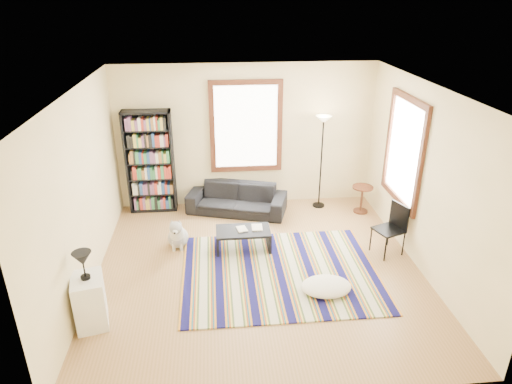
{
  "coord_description": "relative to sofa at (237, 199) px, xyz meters",
  "views": [
    {
      "loc": [
        -0.64,
        -6.02,
        4.02
      ],
      "look_at": [
        0.0,
        0.5,
        1.1
      ],
      "focal_mm": 32.0,
      "sensor_mm": 36.0,
      "label": 1
    }
  ],
  "objects": [
    {
      "name": "wall_left",
      "position": [
        -2.33,
        -2.05,
        1.12
      ],
      "size": [
        0.1,
        5.0,
        2.8
      ],
      "primitive_type": "cube",
      "color": "#FFE2AB",
      "rests_on": "floor"
    },
    {
      "name": "wall_right",
      "position": [
        2.77,
        -2.05,
        1.12
      ],
      "size": [
        0.1,
        5.0,
        2.8
      ],
      "primitive_type": "cube",
      "color": "#FFE2AB",
      "rests_on": "floor"
    },
    {
      "name": "rug",
      "position": [
        0.53,
        -2.18,
        -0.27
      ],
      "size": [
        2.99,
        2.39,
        0.02
      ],
      "primitive_type": "cube",
      "color": "#0E0D42",
      "rests_on": "floor"
    },
    {
      "name": "wall_front",
      "position": [
        0.22,
        -4.6,
        1.12
      ],
      "size": [
        5.0,
        0.1,
        2.8
      ],
      "primitive_type": "cube",
      "color": "#FFE2AB",
      "rests_on": "floor"
    },
    {
      "name": "coffee_table",
      "position": [
        0.02,
        -1.42,
        -0.1
      ],
      "size": [
        1.03,
        0.83,
        0.36
      ],
      "primitive_type": "cube",
      "rotation": [
        0.0,
        0.0,
        0.44
      ],
      "color": "black",
      "rests_on": "floor"
    },
    {
      "name": "window_right",
      "position": [
        2.69,
        -1.25,
        1.32
      ],
      "size": [
        0.06,
        1.2,
        1.6
      ],
      "primitive_type": "cube",
      "color": "white",
      "rests_on": "wall_right"
    },
    {
      "name": "dog",
      "position": [
        -1.07,
        -1.22,
        -0.0
      ],
      "size": [
        0.42,
        0.57,
        0.55
      ],
      "primitive_type": null,
      "rotation": [
        0.0,
        0.0,
        -0.05
      ],
      "color": "silver",
      "rests_on": "floor"
    },
    {
      "name": "bookshelf",
      "position": [
        -1.63,
        0.27,
        0.72
      ],
      "size": [
        0.9,
        0.3,
        2.0
      ],
      "primitive_type": "cube",
      "color": "black",
      "rests_on": "floor"
    },
    {
      "name": "folding_chair",
      "position": [
        2.37,
        -1.78,
        0.15
      ],
      "size": [
        0.54,
        0.52,
        0.86
      ],
      "primitive_type": "cube",
      "rotation": [
        0.0,
        0.0,
        0.37
      ],
      "color": "black",
      "rests_on": "floor"
    },
    {
      "name": "side_table",
      "position": [
        2.42,
        -0.24,
        -0.01
      ],
      "size": [
        0.49,
        0.49,
        0.54
      ],
      "primitive_type": "cylinder",
      "rotation": [
        0.0,
        0.0,
        0.25
      ],
      "color": "#4C2713",
      "rests_on": "floor"
    },
    {
      "name": "book_a",
      "position": [
        -0.08,
        -1.42,
        0.09
      ],
      "size": [
        0.24,
        0.2,
        0.02
      ],
      "primitive_type": "imported",
      "rotation": [
        0.0,
        0.0,
        0.2
      ],
      "color": "beige",
      "rests_on": "coffee_table"
    },
    {
      "name": "white_cabinet",
      "position": [
        -2.08,
        -3.1,
        0.07
      ],
      "size": [
        0.48,
        0.57,
        0.7
      ],
      "primitive_type": "cube",
      "rotation": [
        0.0,
        0.0,
        0.23
      ],
      "color": "white",
      "rests_on": "floor"
    },
    {
      "name": "ceiling",
      "position": [
        0.22,
        -2.05,
        2.57
      ],
      "size": [
        5.0,
        5.0,
        0.1
      ],
      "primitive_type": "cube",
      "color": "white",
      "rests_on": "floor"
    },
    {
      "name": "table_lamp",
      "position": [
        -2.08,
        -3.1,
        0.61
      ],
      "size": [
        0.26,
        0.26,
        0.38
      ],
      "primitive_type": null,
      "rotation": [
        0.0,
        0.0,
        0.08
      ],
      "color": "black",
      "rests_on": "white_cabinet"
    },
    {
      "name": "book_b",
      "position": [
        0.17,
        -1.37,
        0.09
      ],
      "size": [
        0.18,
        0.25,
        0.02
      ],
      "primitive_type": "imported",
      "rotation": [
        0.0,
        0.0,
        -0.03
      ],
      "color": "beige",
      "rests_on": "coffee_table"
    },
    {
      "name": "floor_cushion",
      "position": [
        1.13,
        -2.73,
        -0.18
      ],
      "size": [
        0.8,
        0.65,
        0.18
      ],
      "primitive_type": "ellipsoid",
      "rotation": [
        0.0,
        0.0,
        -0.14
      ],
      "color": "white",
      "rests_on": "floor"
    },
    {
      "name": "wall_back",
      "position": [
        0.22,
        0.5,
        1.12
      ],
      "size": [
        5.0,
        0.1,
        2.8
      ],
      "primitive_type": "cube",
      "color": "#FFE2AB",
      "rests_on": "floor"
    },
    {
      "name": "window_back",
      "position": [
        0.22,
        0.42,
        1.32
      ],
      "size": [
        1.2,
        0.06,
        1.6
      ],
      "primitive_type": "cube",
      "color": "white",
      "rests_on": "wall_back"
    },
    {
      "name": "floor",
      "position": [
        0.22,
        -2.05,
        -0.33
      ],
      "size": [
        5.0,
        5.0,
        0.1
      ],
      "primitive_type": "cube",
      "color": "#A07549",
      "rests_on": "ground"
    },
    {
      "name": "floor_lamp",
      "position": [
        1.66,
        0.1,
        0.65
      ],
      "size": [
        0.39,
        0.39,
        1.86
      ],
      "primitive_type": null,
      "rotation": [
        0.0,
        0.0,
        -0.39
      ],
      "color": "black",
      "rests_on": "floor"
    },
    {
      "name": "sofa",
      "position": [
        0.0,
        0.0,
        0.0
      ],
      "size": [
        2.02,
        1.26,
        0.55
      ],
      "primitive_type": "imported",
      "rotation": [
        0.0,
        0.0,
        -0.3
      ],
      "color": "black",
      "rests_on": "floor"
    }
  ]
}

